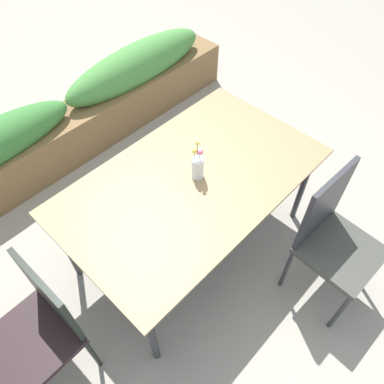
# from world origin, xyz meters

# --- Properties ---
(ground_plane) EXTENTS (12.00, 12.00, 0.00)m
(ground_plane) POSITION_xyz_m (0.00, 0.00, 0.00)
(ground_plane) COLOR gray
(dining_table) EXTENTS (1.73, 1.03, 0.77)m
(dining_table) POSITION_xyz_m (0.02, 0.07, 0.72)
(dining_table) COLOR #8C704C
(dining_table) RESTS_ON ground
(chair_near_right) EXTENTS (0.48, 0.48, 1.03)m
(chair_near_right) POSITION_xyz_m (0.42, -0.78, 0.58)
(chair_near_right) COLOR #3C3C36
(chair_near_right) RESTS_ON ground
(chair_end_left) EXTENTS (0.47, 0.47, 0.95)m
(chair_end_left) POSITION_xyz_m (-1.18, 0.07, 0.54)
(chair_end_left) COLOR black
(chair_end_left) RESTS_ON ground
(flower_vase) EXTENTS (0.08, 0.08, 0.30)m
(flower_vase) POSITION_xyz_m (0.06, 0.06, 0.86)
(flower_vase) COLOR silver
(flower_vase) RESTS_ON dining_table
(planter_box) EXTENTS (3.59, 0.39, 0.75)m
(planter_box) POSITION_xyz_m (0.05, 1.59, 0.35)
(planter_box) COLOR brown
(planter_box) RESTS_ON ground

